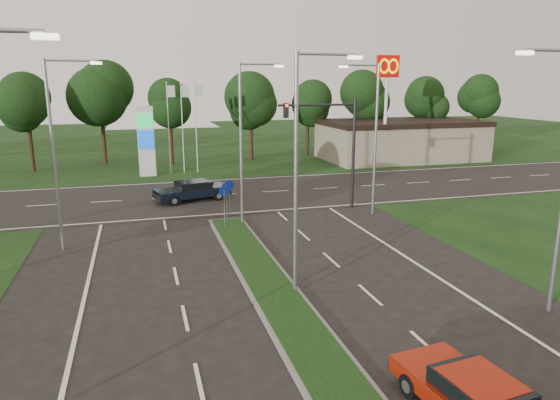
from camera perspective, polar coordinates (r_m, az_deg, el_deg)
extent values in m
plane|color=black|center=(14.42, 6.17, -20.14)|extent=(160.00, 160.00, 0.00)
cube|color=black|center=(66.74, -11.87, 6.16)|extent=(160.00, 50.00, 0.02)
cube|color=black|center=(36.29, -8.13, 0.51)|extent=(160.00, 12.00, 0.02)
cube|color=slate|center=(17.66, 1.19, -13.17)|extent=(2.00, 26.00, 0.12)
cube|color=gray|center=(54.46, 13.60, 6.65)|extent=(16.00, 9.00, 4.00)
cylinder|color=gray|center=(18.29, 1.81, 2.47)|extent=(0.16, 0.16, 9.00)
cylinder|color=gray|center=(18.36, 5.33, 16.26)|extent=(2.20, 0.10, 0.10)
cube|color=#FFF2CC|center=(18.77, 8.57, 15.80)|extent=(0.50, 0.22, 0.12)
cylinder|color=gray|center=(27.87, -4.49, 6.16)|extent=(0.16, 0.16, 9.00)
cylinder|color=gray|center=(27.91, -2.36, 15.26)|extent=(2.20, 0.10, 0.10)
cube|color=#FFF2CC|center=(28.19, -0.11, 15.04)|extent=(0.50, 0.22, 0.12)
cube|color=#FFF2CC|center=(11.26, -25.24, 16.53)|extent=(0.50, 0.22, 0.12)
cylinder|color=gray|center=(25.62, -24.42, 4.40)|extent=(0.16, 0.16, 9.00)
cylinder|color=gray|center=(25.27, -22.86, 14.48)|extent=(2.20, 0.10, 0.10)
cube|color=#FFF2CC|center=(25.17, -20.27, 14.47)|extent=(0.50, 0.22, 0.12)
cylinder|color=gray|center=(30.56, 10.85, 6.59)|extent=(0.16, 0.16, 9.00)
cylinder|color=gray|center=(29.90, 9.28, 14.97)|extent=(2.20, 0.10, 0.10)
cube|color=#FFF2CC|center=(29.45, 7.27, 14.86)|extent=(0.50, 0.22, 0.12)
cylinder|color=gray|center=(18.20, 28.90, 14.76)|extent=(2.20, 0.10, 0.10)
cube|color=#FFF2CC|center=(17.45, 26.19, 14.84)|extent=(0.50, 0.22, 0.12)
cylinder|color=black|center=(32.26, 8.39, 5.24)|extent=(0.20, 0.20, 7.00)
cylinder|color=black|center=(31.03, 4.29, 10.78)|extent=(5.00, 0.14, 0.14)
cube|color=black|center=(30.42, 0.69, 10.20)|extent=(0.28, 0.28, 0.90)
sphere|color=#FF190C|center=(30.23, 0.79, 10.75)|extent=(0.20, 0.20, 0.20)
cylinder|color=gray|center=(27.81, -6.38, -1.02)|extent=(0.06, 0.06, 2.20)
cylinder|color=#0C26A5|center=(27.59, -6.43, 0.99)|extent=(0.56, 0.04, 0.56)
cylinder|color=gray|center=(28.82, -6.13, -0.51)|extent=(0.06, 0.06, 2.20)
cylinder|color=#0C26A5|center=(28.60, -6.17, 1.43)|extent=(0.56, 0.04, 0.56)
cylinder|color=gray|center=(29.54, -5.79, -0.16)|extent=(0.06, 0.06, 2.20)
cylinder|color=#0C26A5|center=(29.32, -5.83, 1.74)|extent=(0.56, 0.04, 0.56)
cube|color=silver|center=(44.38, -15.05, 6.44)|extent=(1.40, 0.30, 6.00)
cube|color=#0CA53F|center=(44.04, -15.19, 8.74)|extent=(1.30, 0.08, 1.20)
cube|color=#0C3FBF|center=(44.18, -15.06, 6.67)|extent=(1.30, 0.08, 1.60)
cylinder|color=silver|center=(45.36, -12.61, 7.98)|extent=(0.08, 0.08, 8.00)
cube|color=#B2D8B2|center=(45.21, -12.36, 12.04)|extent=(0.70, 0.02, 1.00)
cylinder|color=silver|center=(45.44, -11.08, 8.06)|extent=(0.08, 0.08, 8.00)
cube|color=#B2D8B2|center=(45.31, -10.82, 12.12)|extent=(0.70, 0.02, 1.00)
cylinder|color=silver|center=(45.56, -9.57, 8.14)|extent=(0.08, 0.08, 8.00)
cube|color=#B2D8B2|center=(45.44, -9.28, 12.18)|extent=(0.70, 0.02, 1.00)
cylinder|color=silver|center=(48.80, 11.96, 9.54)|extent=(0.30, 0.30, 10.00)
cube|color=#BF0C07|center=(48.73, 12.22, 14.71)|extent=(2.20, 0.35, 2.00)
torus|color=#FFC600|center=(48.33, 11.86, 14.74)|extent=(1.06, 0.16, 1.06)
torus|color=#FFC600|center=(48.75, 12.83, 14.68)|extent=(1.06, 0.16, 1.06)
cylinder|color=black|center=(51.64, -10.71, 6.67)|extent=(0.36, 0.36, 4.40)
sphere|color=black|center=(51.34, -10.92, 11.44)|extent=(6.00, 6.00, 6.00)
sphere|color=black|center=(51.15, -10.60, 12.56)|extent=(4.80, 4.80, 4.80)
cube|color=black|center=(13.27, 21.95, -19.27)|extent=(1.77, 2.13, 0.43)
cube|color=maroon|center=(13.15, 22.04, -18.48)|extent=(1.64, 1.77, 0.04)
cylinder|color=black|center=(14.09, 14.55, -19.88)|extent=(0.27, 0.65, 0.63)
cylinder|color=black|center=(15.04, 19.91, -17.99)|extent=(0.27, 0.65, 0.63)
cube|color=black|center=(34.80, -10.02, 0.93)|extent=(5.25, 3.08, 0.50)
cube|color=black|center=(34.73, -9.90, 1.72)|extent=(2.50, 2.16, 0.47)
cube|color=black|center=(34.69, -9.91, 2.10)|extent=(2.09, 1.97, 0.04)
cylinder|color=black|center=(33.53, -12.01, -0.10)|extent=(0.73, 0.38, 0.69)
cylinder|color=black|center=(35.26, -12.91, 0.51)|extent=(0.73, 0.38, 0.69)
cylinder|color=black|center=(34.54, -7.03, 0.49)|extent=(0.73, 0.38, 0.69)
cylinder|color=black|center=(36.23, -8.14, 1.05)|extent=(0.73, 0.38, 0.69)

